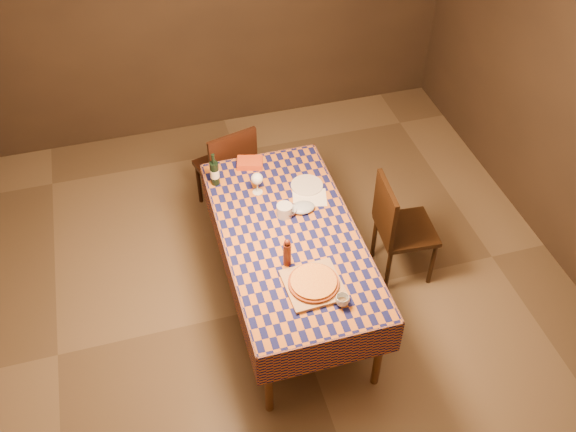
{
  "coord_description": "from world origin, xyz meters",
  "views": [
    {
      "loc": [
        -0.86,
        -2.98,
        3.99
      ],
      "look_at": [
        0.0,
        0.05,
        0.9
      ],
      "focal_mm": 40.0,
      "sensor_mm": 36.0,
      "label": 1
    }
  ],
  "objects": [
    {
      "name": "takeout_container",
      "position": [
        -0.09,
        0.8,
        0.79
      ],
      "size": [
        0.23,
        0.18,
        0.05
      ],
      "primitive_type": "cube",
      "rotation": [
        0.0,
        0.0,
        -0.26
      ],
      "color": "#BA3F18",
      "rests_on": "dining_table"
    },
    {
      "name": "flour_patch",
      "position": [
        0.24,
        0.32,
        0.77
      ],
      "size": [
        0.29,
        0.24,
        0.0
      ],
      "primitive_type": "cube",
      "rotation": [
        0.0,
        0.0,
        -0.24
      ],
      "color": "white",
      "rests_on": "dining_table"
    },
    {
      "name": "pizza",
      "position": [
        0.02,
        -0.49,
        0.81
      ],
      "size": [
        0.44,
        0.44,
        0.03
      ],
      "color": "#8C3A17",
      "rests_on": "cutting_board"
    },
    {
      "name": "dining_table",
      "position": [
        0.0,
        0.0,
        0.69
      ],
      "size": [
        0.94,
        1.84,
        0.77
      ],
      "color": "brown",
      "rests_on": "ground"
    },
    {
      "name": "tumbler",
      "position": [
        0.15,
        -0.68,
        0.81
      ],
      "size": [
        0.11,
        0.11,
        0.07
      ],
      "primitive_type": "imported",
      "rotation": [
        0.0,
        0.0,
        -0.21
      ],
      "color": "silver",
      "rests_on": "dining_table"
    },
    {
      "name": "chair_right",
      "position": [
        0.88,
        0.1,
        0.52
      ],
      "size": [
        0.46,
        0.45,
        0.93
      ],
      "color": "black",
      "rests_on": "ground"
    },
    {
      "name": "room",
      "position": [
        0.0,
        0.0,
        1.35
      ],
      "size": [
        5.0,
        5.1,
        2.7
      ],
      "color": "brown",
      "rests_on": "ground"
    },
    {
      "name": "deli_tub",
      "position": [
        0.01,
        0.19,
        0.82
      ],
      "size": [
        0.12,
        0.12,
        0.09
      ],
      "primitive_type": "cylinder",
      "rotation": [
        0.0,
        0.0,
        0.08
      ],
      "color": "silver",
      "rests_on": "dining_table"
    },
    {
      "name": "chair_far",
      "position": [
        -0.21,
        1.13,
        0.52
      ],
      "size": [
        0.51,
        0.52,
        0.93
      ],
      "color": "black",
      "rests_on": "ground"
    },
    {
      "name": "bowl",
      "position": [
        0.04,
        0.21,
        0.79
      ],
      "size": [
        0.17,
        0.17,
        0.05
      ],
      "primitive_type": "imported",
      "rotation": [
        0.0,
        0.0,
        -0.2
      ],
      "color": "#664D56",
      "rests_on": "dining_table"
    },
    {
      "name": "flour_bag",
      "position": [
        0.15,
        0.21,
        0.8
      ],
      "size": [
        0.18,
        0.13,
        0.05
      ],
      "primitive_type": "ellipsoid",
      "rotation": [
        0.0,
        0.0,
        0.01
      ],
      "color": "#99ABC3",
      "rests_on": "dining_table"
    },
    {
      "name": "pepper_mill",
      "position": [
        -0.09,
        -0.26,
        0.88
      ],
      "size": [
        0.07,
        0.07,
        0.23
      ],
      "color": "#4E1D12",
      "rests_on": "dining_table"
    },
    {
      "name": "wine_bottle",
      "position": [
        -0.39,
        0.67,
        0.87
      ],
      "size": [
        0.08,
        0.08,
        0.28
      ],
      "color": "black",
      "rests_on": "dining_table"
    },
    {
      "name": "cutting_board",
      "position": [
        0.02,
        -0.49,
        0.78
      ],
      "size": [
        0.38,
        0.38,
        0.02
      ],
      "primitive_type": "cube",
      "rotation": [
        0.0,
        0.0,
        0.04
      ],
      "color": "#A87B4F",
      "rests_on": "dining_table"
    },
    {
      "name": "wine_glass",
      "position": [
        -0.11,
        0.48,
        0.9
      ],
      "size": [
        0.1,
        0.1,
        0.18
      ],
      "color": "white",
      "rests_on": "dining_table"
    },
    {
      "name": "white_plate",
      "position": [
        0.26,
        0.45,
        0.78
      ],
      "size": [
        0.32,
        0.32,
        0.01
      ],
      "primitive_type": "cylinder",
      "rotation": [
        0.0,
        0.0,
        0.43
      ],
      "color": "silver",
      "rests_on": "dining_table"
    }
  ]
}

